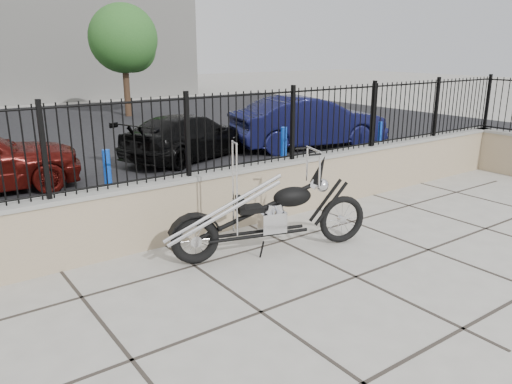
{
  "coord_description": "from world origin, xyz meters",
  "views": [
    {
      "loc": [
        -4.42,
        -3.94,
        2.81
      ],
      "look_at": [
        -0.43,
        1.57,
        0.83
      ],
      "focal_mm": 35.0,
      "sensor_mm": 36.0,
      "label": 1
    }
  ],
  "objects": [
    {
      "name": "car_blue",
      "position": [
        5.21,
        6.78,
        0.74
      ],
      "size": [
        4.72,
        2.55,
        1.48
      ],
      "primitive_type": "imported",
      "rotation": [
        0.0,
        0.0,
        1.34
      ],
      "color": "#0E1036",
      "rests_on": "parking_lot"
    },
    {
      "name": "bollard_b",
      "position": [
        2.4,
        4.45,
        0.57
      ],
      "size": [
        0.17,
        0.17,
        1.14
      ],
      "primitive_type": "cylinder",
      "rotation": [
        0.0,
        0.0,
        -0.31
      ],
      "color": "blue",
      "rests_on": "ground_plane"
    },
    {
      "name": "parking_lot",
      "position": [
        0.0,
        12.5,
        0.0
      ],
      "size": [
        30.0,
        30.0,
        0.0
      ],
      "primitive_type": "plane",
      "color": "black",
      "rests_on": "ground"
    },
    {
      "name": "tree_right",
      "position": [
        3.64,
        16.45,
        3.28
      ],
      "size": [
        2.78,
        2.78,
        4.69
      ],
      "rotation": [
        0.0,
        0.0,
        0.02
      ],
      "color": "#382619",
      "rests_on": "ground_plane"
    },
    {
      "name": "iron_fence",
      "position": [
        0.0,
        2.5,
        1.56
      ],
      "size": [
        14.0,
        0.08,
        1.2
      ],
      "primitive_type": "cube",
      "color": "black",
      "rests_on": "retaining_wall"
    },
    {
      "name": "ground_plane",
      "position": [
        0.0,
        0.0,
        0.0
      ],
      "size": [
        90.0,
        90.0,
        0.0
      ],
      "primitive_type": "plane",
      "color": "#99968E",
      "rests_on": "ground"
    },
    {
      "name": "bollard_a",
      "position": [
        -1.55,
        4.49,
        0.55
      ],
      "size": [
        0.14,
        0.14,
        1.1
      ],
      "primitive_type": "cylinder",
      "rotation": [
        0.0,
        0.0,
        -0.03
      ],
      "color": "#0D1DCF",
      "rests_on": "ground_plane"
    },
    {
      "name": "car_black",
      "position": [
        1.69,
        7.47,
        0.58
      ],
      "size": [
        4.33,
        2.88,
        1.17
      ],
      "primitive_type": "imported",
      "rotation": [
        0.0,
        0.0,
        1.91
      ],
      "color": "black",
      "rests_on": "parking_lot"
    },
    {
      "name": "retaining_wall",
      "position": [
        0.0,
        2.5,
        0.48
      ],
      "size": [
        14.0,
        0.36,
        0.96
      ],
      "primitive_type": "cube",
      "color": "gray",
      "rests_on": "ground_plane"
    },
    {
      "name": "chopper_motorcycle",
      "position": [
        -0.43,
        1.27,
        0.83
      ],
      "size": [
        2.79,
        1.23,
        1.66
      ],
      "primitive_type": null,
      "rotation": [
        0.0,
        0.0,
        -0.28
      ],
      "color": "black",
      "rests_on": "ground_plane"
    },
    {
      "name": "bollard_c",
      "position": [
        6.27,
        5.05,
        0.43
      ],
      "size": [
        0.11,
        0.11,
        0.86
      ],
      "primitive_type": "cylinder",
      "rotation": [
        0.0,
        0.0,
        -0.09
      ],
      "color": "blue",
      "rests_on": "ground_plane"
    }
  ]
}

